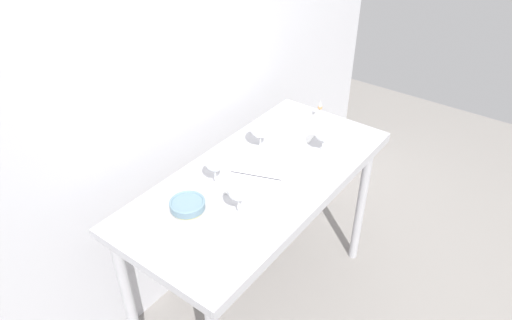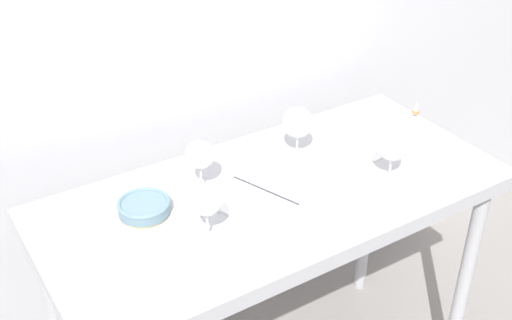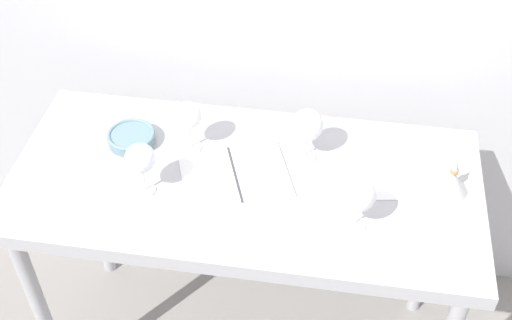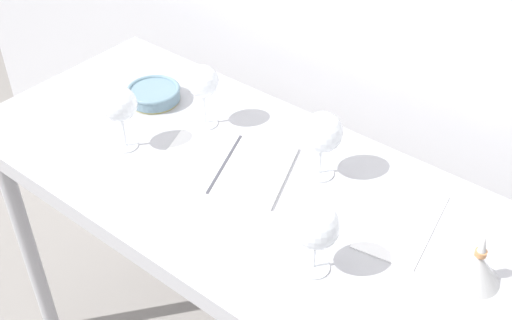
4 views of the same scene
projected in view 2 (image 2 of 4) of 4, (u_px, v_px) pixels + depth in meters
The scene contains 10 objects.
back_wall at pixel (191, 13), 2.09m from camera, with size 3.80×0.04×2.60m, color silver.
steel_counter at pixel (274, 219), 2.00m from camera, with size 1.40×0.65×0.90m.
wine_glass_far_right at pixel (298, 124), 2.05m from camera, with size 0.10×0.10×0.17m.
wine_glass_near_right at pixel (393, 146), 1.94m from camera, with size 0.09×0.09×0.17m.
wine_glass_near_left at pixel (206, 201), 1.69m from camera, with size 0.09×0.09×0.17m.
wine_glass_far_left at pixel (200, 156), 1.87m from camera, with size 0.08×0.08×0.17m.
open_notebook at pixel (266, 192), 1.93m from camera, with size 0.38×0.33×0.01m.
tasting_sheet_upper at pixel (358, 139), 2.20m from camera, with size 0.14×0.26×0.00m, color white.
tasting_bowl at pixel (144, 207), 1.84m from camera, with size 0.15×0.15×0.04m.
decanter_funnel at pixel (414, 122), 2.23m from camera, with size 0.11×0.11×0.12m.
Camera 2 is at (-0.90, -1.33, 2.01)m, focal length 45.99 mm.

